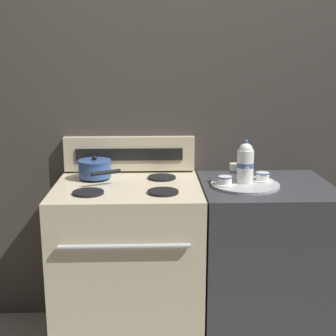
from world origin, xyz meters
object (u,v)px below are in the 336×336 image
object	(u,v)px
stove	(129,266)
serving_tray	(245,185)
saucepan	(95,169)
teapot	(245,163)
teacup_left	(225,181)
teacup_right	(263,177)
creamer_jug	(235,171)

from	to	relation	value
stove	serving_tray	xyz separation A→B (m)	(0.62, -0.03, 0.46)
saucepan	teapot	xyz separation A→B (m)	(0.80, -0.15, 0.06)
teapot	teacup_left	bearing A→B (deg)	-159.20
teacup_left	teacup_right	size ratio (longest dim) A/B	1.00
stove	teapot	bearing A→B (deg)	-0.96
teacup_right	saucepan	bearing A→B (deg)	172.67
saucepan	serving_tray	bearing A→B (deg)	-11.74
stove	creamer_jug	bearing A→B (deg)	7.71
saucepan	creamer_jug	size ratio (longest dim) A/B	3.48
teapot	creamer_jug	bearing A→B (deg)	111.22
teacup_right	stove	bearing A→B (deg)	-178.04
stove	serving_tray	world-z (taller)	serving_tray
serving_tray	teacup_right	size ratio (longest dim) A/B	3.31
stove	creamer_jug	xyz separation A→B (m)	(0.59, 0.08, 0.51)
serving_tray	teapot	xyz separation A→B (m)	(0.00, 0.02, 0.11)
saucepan	serving_tray	distance (m)	0.82
teacup_right	teapot	bearing A→B (deg)	-161.24
saucepan	teapot	bearing A→B (deg)	-10.70
saucepan	creamer_jug	bearing A→B (deg)	-4.63
teacup_right	creamer_jug	world-z (taller)	creamer_jug
saucepan	teapot	world-z (taller)	teapot
teapot	teacup_left	world-z (taller)	teapot
saucepan	teacup_right	distance (m)	0.91
saucepan	creamer_jug	xyz separation A→B (m)	(0.77, -0.06, -0.01)
serving_tray	creamer_jug	bearing A→B (deg)	108.34
serving_tray	teacup_right	bearing A→B (deg)	25.92
teacup_left	teapot	bearing A→B (deg)	20.80
teapot	creamer_jug	xyz separation A→B (m)	(-0.03, 0.09, -0.07)
serving_tray	teapot	size ratio (longest dim) A/B	1.56
serving_tray	teacup_left	world-z (taller)	teacup_left
teacup_left	stove	bearing A→B (deg)	174.13
teacup_left	saucepan	bearing A→B (deg)	164.38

